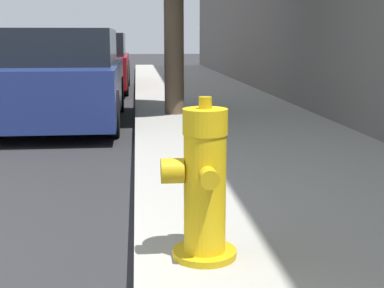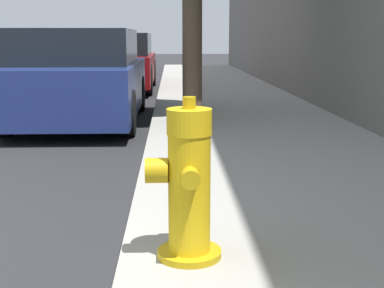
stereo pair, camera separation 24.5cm
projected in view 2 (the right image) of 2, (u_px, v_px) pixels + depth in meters
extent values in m
cylinder|color=#C39C11|center=(189.00, 253.00, 2.75)|extent=(0.33, 0.33, 0.04)
cylinder|color=yellow|center=(189.00, 193.00, 2.68)|extent=(0.21, 0.21, 0.60)
cylinder|color=yellow|center=(189.00, 122.00, 2.61)|extent=(0.22, 0.22, 0.13)
cylinder|color=#C39C11|center=(189.00, 103.00, 2.59)|extent=(0.06, 0.06, 0.06)
cylinder|color=#C39C11|center=(190.00, 178.00, 2.51)|extent=(0.09, 0.09, 0.09)
cylinder|color=#C39C11|center=(188.00, 163.00, 2.81)|extent=(0.09, 0.09, 0.09)
cylinder|color=#C39C11|center=(157.00, 170.00, 2.65)|extent=(0.11, 0.13, 0.13)
cube|color=navy|center=(80.00, 87.00, 8.02)|extent=(1.75, 3.90, 0.72)
cube|color=black|center=(77.00, 46.00, 7.75)|extent=(1.61, 2.15, 0.49)
cylinder|color=black|center=(46.00, 94.00, 9.22)|extent=(0.20, 0.61, 0.61)
cylinder|color=black|center=(138.00, 94.00, 9.28)|extent=(0.20, 0.61, 0.61)
cylinder|color=black|center=(3.00, 114.00, 6.85)|extent=(0.20, 0.61, 0.61)
cylinder|color=black|center=(127.00, 113.00, 6.91)|extent=(0.20, 0.61, 0.61)
cube|color=maroon|center=(118.00, 69.00, 12.93)|extent=(1.70, 3.95, 0.67)
cube|color=black|center=(117.00, 44.00, 12.66)|extent=(1.56, 2.17, 0.51)
cylinder|color=black|center=(94.00, 73.00, 14.14)|extent=(0.20, 0.68, 0.68)
cylinder|color=black|center=(152.00, 73.00, 14.20)|extent=(0.20, 0.68, 0.68)
cylinder|color=black|center=(78.00, 80.00, 11.74)|extent=(0.20, 0.68, 0.68)
cylinder|color=black|center=(148.00, 80.00, 11.80)|extent=(0.20, 0.68, 0.68)
cylinder|color=brown|center=(192.00, 37.00, 7.71)|extent=(0.29, 0.29, 2.23)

